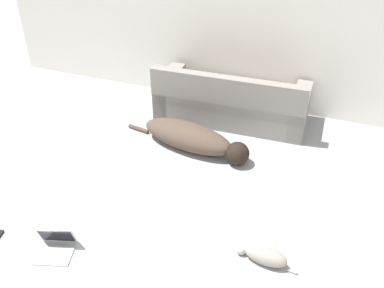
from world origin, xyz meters
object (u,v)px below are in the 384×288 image
at_px(couch, 231,103).
at_px(dog, 193,138).
at_px(cat, 263,255).
at_px(laptop_open, 55,244).

distance_m(couch, dog, 0.88).
bearing_deg(cat, laptop_open, 23.18).
relative_size(dog, laptop_open, 4.27).
distance_m(cat, laptop_open, 1.85).
height_order(couch, laptop_open, couch).
relative_size(dog, cat, 3.02).
bearing_deg(couch, cat, 111.21).
bearing_deg(cat, couch, -60.20).
relative_size(couch, dog, 1.18).
height_order(couch, cat, couch).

